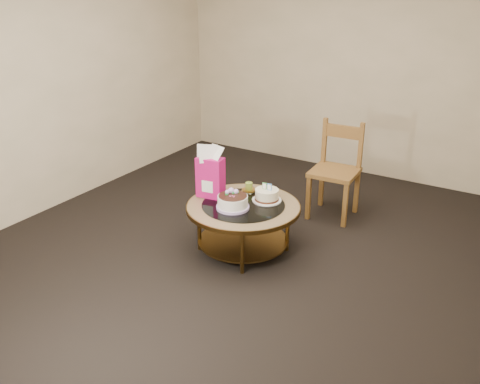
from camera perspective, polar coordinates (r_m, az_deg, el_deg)
The scene contains 8 objects.
ground at distance 4.94m, azimuth 0.34°, elevation -6.18°, with size 5.00×5.00×0.00m, color black.
room_walls at distance 4.40m, azimuth 0.39°, elevation 11.62°, with size 4.52×5.02×2.61m.
coffee_table at distance 4.77m, azimuth 0.35°, elevation -2.21°, with size 1.02×1.02×0.46m.
decorated_cake at distance 4.64m, azimuth -0.78°, elevation -1.12°, with size 0.29×0.29×0.17m.
cream_cake at distance 4.80m, azimuth 2.88°, elevation -0.35°, with size 0.27×0.27×0.17m.
gift_bag at distance 4.82m, azimuth -3.18°, elevation 2.14°, with size 0.26×0.20×0.48m.
pillar_candle at distance 4.99m, azimuth 0.96°, elevation 0.39°, with size 0.13×0.13×0.10m.
dining_chair at distance 5.52m, azimuth 10.19°, elevation 2.35°, with size 0.48×0.48×0.97m.
Camera 1 is at (2.24, -3.68, 2.42)m, focal length 40.00 mm.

